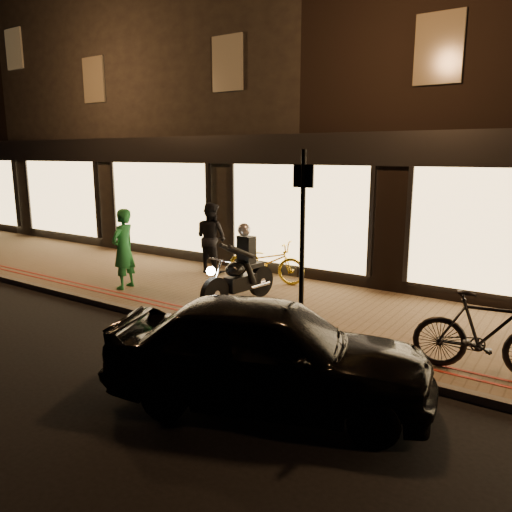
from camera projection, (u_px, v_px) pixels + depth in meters
The scene contains 12 objects.
ground at pixel (186, 329), 8.84m from camera, with size 90.00×90.00×0.00m, color black.
sidewalk at pixel (250, 299), 10.45m from camera, with size 50.00×4.00×0.12m, color brown.
kerb_stone at pixel (187, 325), 8.87m from camera, with size 50.00×0.14×0.12m, color #59544C.
red_kerb_lines at pixel (205, 314), 9.27m from camera, with size 50.00×0.26×0.01m.
building_row at pixel (379, 114), 15.28m from camera, with size 48.00×10.11×8.50m.
motorcycle at pixel (240, 272), 9.92m from camera, with size 0.66×1.94×1.59m.
sign_post at pixel (302, 236), 7.78m from camera, with size 0.35×0.08×3.00m.
bicycle_gold at pixel (266, 262), 11.47m from camera, with size 0.65×1.85×0.97m, color yellow.
bicycle_dark at pixel (486, 334), 6.69m from camera, with size 0.53×1.87×1.13m, color black.
person_green at pixel (123, 249), 10.92m from camera, with size 0.64×0.42×1.77m, color #217C38.
person_dark at pixel (211, 238), 12.42m from camera, with size 0.85×0.66×1.75m, color black.
parked_car at pixel (268, 351), 6.12m from camera, with size 1.60×3.99×1.36m, color black.
Camera 1 is at (5.74, -6.26, 3.06)m, focal length 35.00 mm.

